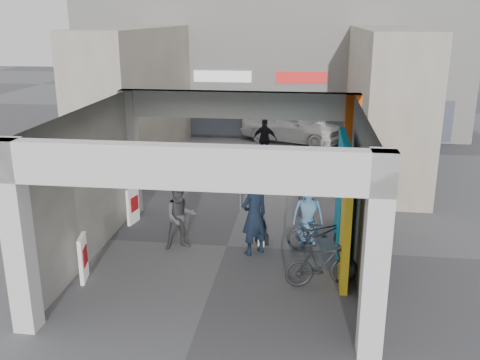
# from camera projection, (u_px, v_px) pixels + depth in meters

# --- Properties ---
(ground) EXTENTS (90.00, 90.00, 0.00)m
(ground) POSITION_uv_depth(u_px,v_px,m) (227.00, 246.00, 13.09)
(ground) COLOR #59595E
(ground) RESTS_ON ground
(arcade_canopy) EXTENTS (6.40, 6.45, 6.40)m
(arcade_canopy) POSITION_uv_depth(u_px,v_px,m) (245.00, 165.00, 11.57)
(arcade_canopy) COLOR silver
(arcade_canopy) RESTS_ON ground
(far_building) EXTENTS (18.00, 4.08, 8.00)m
(far_building) POSITION_uv_depth(u_px,v_px,m) (271.00, 47.00, 25.17)
(far_building) COLOR silver
(far_building) RESTS_ON ground
(plaza_bldg_left) EXTENTS (2.00, 9.00, 5.00)m
(plaza_bldg_left) POSITION_uv_depth(u_px,v_px,m) (138.00, 96.00, 20.01)
(plaza_bldg_left) COLOR #B0A892
(plaza_bldg_left) RESTS_ON ground
(plaza_bldg_right) EXTENTS (2.00, 9.00, 5.00)m
(plaza_bldg_right) POSITION_uv_depth(u_px,v_px,m) (384.00, 101.00, 18.91)
(plaza_bldg_right) COLOR #B0A892
(plaza_bldg_right) RESTS_ON ground
(bollard_left) EXTENTS (0.09, 0.09, 0.90)m
(bollard_left) POSITION_uv_depth(u_px,v_px,m) (183.00, 194.00, 15.50)
(bollard_left) COLOR #94969C
(bollard_left) RESTS_ON ground
(bollard_center) EXTENTS (0.09, 0.09, 0.99)m
(bollard_center) POSITION_uv_depth(u_px,v_px,m) (240.00, 194.00, 15.39)
(bollard_center) COLOR #94969C
(bollard_center) RESTS_ON ground
(bollard_right) EXTENTS (0.09, 0.09, 0.94)m
(bollard_right) POSITION_uv_depth(u_px,v_px,m) (300.00, 200.00, 14.90)
(bollard_right) COLOR #94969C
(bollard_right) RESTS_ON ground
(advert_board_near) EXTENTS (0.20, 0.55, 1.00)m
(advert_board_near) POSITION_uv_depth(u_px,v_px,m) (83.00, 258.00, 11.27)
(advert_board_near) COLOR silver
(advert_board_near) RESTS_ON ground
(advert_board_far) EXTENTS (0.19, 0.56, 1.00)m
(advert_board_far) POSITION_uv_depth(u_px,v_px,m) (133.00, 205.00, 14.42)
(advert_board_far) COLOR silver
(advert_board_far) RESTS_ON ground
(cafe_set) EXTENTS (1.43, 1.15, 0.86)m
(cafe_set) POSITION_uv_depth(u_px,v_px,m) (216.00, 174.00, 17.97)
(cafe_set) COLOR #A0A0A5
(cafe_set) RESTS_ON ground
(produce_stand) EXTENTS (1.13, 0.61, 0.74)m
(produce_stand) POSITION_uv_depth(u_px,v_px,m) (185.00, 171.00, 18.28)
(produce_stand) COLOR black
(produce_stand) RESTS_ON ground
(crate_stack) EXTENTS (0.49, 0.40, 0.56)m
(crate_stack) POSITION_uv_depth(u_px,v_px,m) (263.00, 152.00, 21.01)
(crate_stack) COLOR #185520
(crate_stack) RESTS_ON ground
(border_collie) EXTENTS (0.26, 0.51, 0.70)m
(border_collie) POSITION_uv_depth(u_px,v_px,m) (262.00, 234.00, 13.09)
(border_collie) COLOR black
(border_collie) RESTS_ON ground
(man_with_dog) EXTENTS (0.82, 0.79, 1.90)m
(man_with_dog) POSITION_uv_depth(u_px,v_px,m) (254.00, 216.00, 12.40)
(man_with_dog) COLOR black
(man_with_dog) RESTS_ON ground
(man_back_turned) EXTENTS (0.96, 0.88, 1.61)m
(man_back_turned) POSITION_uv_depth(u_px,v_px,m) (180.00, 217.00, 12.77)
(man_back_turned) COLOR #434446
(man_back_turned) RESTS_ON ground
(man_elderly) EXTENTS (0.80, 0.57, 1.54)m
(man_elderly) POSITION_uv_depth(u_px,v_px,m) (308.00, 213.00, 13.10)
(man_elderly) COLOR #51789D
(man_elderly) RESTS_ON ground
(man_crates) EXTENTS (0.98, 0.50, 1.61)m
(man_crates) POSITION_uv_depth(u_px,v_px,m) (265.00, 139.00, 20.74)
(man_crates) COLOR black
(man_crates) RESTS_ON ground
(bicycle_front) EXTENTS (1.77, 0.85, 0.89)m
(bicycle_front) POSITION_uv_depth(u_px,v_px,m) (322.00, 232.00, 12.78)
(bicycle_front) COLOR black
(bicycle_front) RESTS_ON ground
(bicycle_rear) EXTENTS (1.63, 0.84, 0.94)m
(bicycle_rear) POSITION_uv_depth(u_px,v_px,m) (322.00, 265.00, 11.06)
(bicycle_rear) COLOR black
(bicycle_rear) RESTS_ON ground
(white_van) EXTENTS (4.87, 3.40, 1.54)m
(white_van) POSITION_uv_depth(u_px,v_px,m) (292.00, 125.00, 23.62)
(white_van) COLOR white
(white_van) RESTS_ON ground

